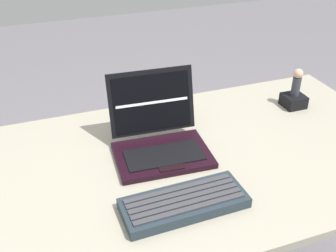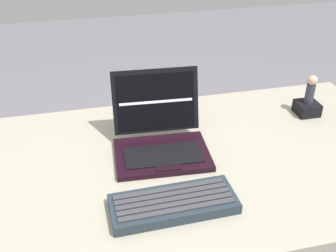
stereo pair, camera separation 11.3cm
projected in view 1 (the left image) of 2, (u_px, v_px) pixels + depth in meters
name	position (u px, v px, depth m)	size (l,w,h in m)	color
desk	(166.00, 189.00, 1.20)	(1.51, 0.74, 0.76)	#9C9582
laptop_front	(159.00, 138.00, 1.18)	(0.28, 0.25, 0.22)	black
external_keyboard	(184.00, 203.00, 0.99)	(0.31, 0.13, 0.03)	#212D35
figurine_stand	(293.00, 101.00, 1.43)	(0.07, 0.07, 0.04)	black
figurine	(297.00, 82.00, 1.39)	(0.03, 0.03, 0.10)	#30323F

